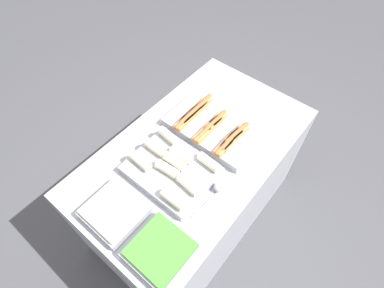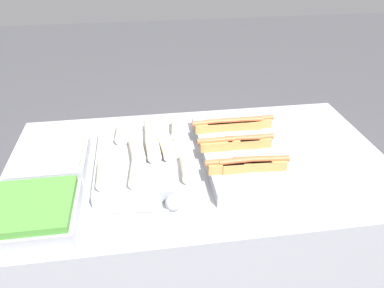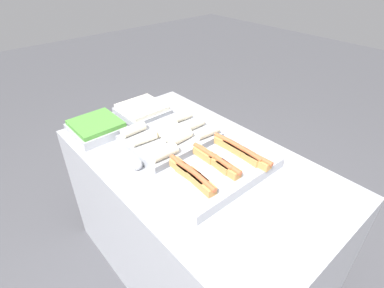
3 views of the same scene
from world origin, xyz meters
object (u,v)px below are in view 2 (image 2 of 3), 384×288
Objects in this scene: tray_hotdogs at (241,149)px; tray_side_front at (33,212)px; tray_side_back at (50,157)px; tray_wraps at (146,157)px; serving_spoon_near at (169,204)px.

tray_side_front is (-0.72, -0.26, -0.00)m from tray_hotdogs.
tray_hotdogs is at bearing -4.04° from tray_side_back.
tray_wraps is 0.44m from tray_side_front.
tray_hotdogs reaches higher than tray_side_front.
tray_side_front and tray_side_back have the same top height.
serving_spoon_near is (0.42, -0.31, -0.01)m from tray_side_back.
tray_side_front is at bearing -160.50° from tray_hotdogs.
tray_side_back is 1.14× the size of serving_spoon_near.
tray_side_back is at bearing 90.00° from tray_side_front.
tray_wraps is at bearing -8.58° from tray_side_back.
tray_side_back is at bearing 143.07° from serving_spoon_near.
serving_spoon_near is (0.42, -0.01, -0.01)m from tray_side_front.
tray_side_back is (-0.72, 0.05, -0.00)m from tray_hotdogs.
tray_wraps reaches higher than tray_side_front.
tray_wraps is 1.68× the size of tray_side_front.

